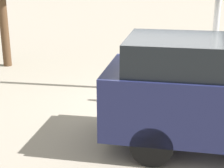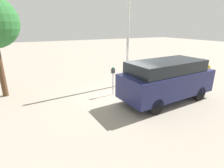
{
  "view_description": "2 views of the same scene",
  "coord_description": "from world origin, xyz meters",
  "px_view_note": "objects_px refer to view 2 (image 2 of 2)",
  "views": [
    {
      "loc": [
        0.66,
        -7.66,
        3.17
      ],
      "look_at": [
        -1.17,
        -0.3,
        0.73
      ],
      "focal_mm": 55.0,
      "sensor_mm": 36.0,
      "label": 1
    },
    {
      "loc": [
        -4.8,
        -7.61,
        3.68
      ],
      "look_at": [
        -1.08,
        -0.42,
        0.98
      ],
      "focal_mm": 28.0,
      "sensor_mm": 36.0,
      "label": 2
    }
  ],
  "objects_px": {
    "parking_meter_far": "(203,63)",
    "parking_meter_near": "(113,74)",
    "lamp_post": "(127,49)",
    "parked_van": "(167,79)",
    "fire_hydrant": "(208,70)"
  },
  "relations": [
    {
      "from": "parking_meter_near",
      "to": "fire_hydrant",
      "type": "xyz_separation_m",
      "value": [
        8.42,
        0.11,
        -0.76
      ]
    },
    {
      "from": "parked_van",
      "to": "fire_hydrant",
      "type": "xyz_separation_m",
      "value": [
        6.4,
        2.07,
        -0.74
      ]
    },
    {
      "from": "parking_meter_far",
      "to": "parking_meter_near",
      "type": "bearing_deg",
      "value": -176.72
    },
    {
      "from": "lamp_post",
      "to": "parked_van",
      "type": "distance_m",
      "value": 3.41
    },
    {
      "from": "parked_van",
      "to": "fire_hydrant",
      "type": "height_order",
      "value": "parked_van"
    },
    {
      "from": "parked_van",
      "to": "fire_hydrant",
      "type": "relative_size",
      "value": 6.1
    },
    {
      "from": "parking_meter_near",
      "to": "parked_van",
      "type": "relative_size",
      "value": 0.32
    },
    {
      "from": "parking_meter_far",
      "to": "fire_hydrant",
      "type": "bearing_deg",
      "value": -2.08
    },
    {
      "from": "parking_meter_far",
      "to": "parked_van",
      "type": "relative_size",
      "value": 0.28
    },
    {
      "from": "parking_meter_near",
      "to": "parked_van",
      "type": "height_order",
      "value": "parked_van"
    },
    {
      "from": "parking_meter_near",
      "to": "fire_hydrant",
      "type": "relative_size",
      "value": 1.94
    },
    {
      "from": "parked_van",
      "to": "parking_meter_near",
      "type": "bearing_deg",
      "value": 132.74
    },
    {
      "from": "lamp_post",
      "to": "fire_hydrant",
      "type": "height_order",
      "value": "lamp_post"
    },
    {
      "from": "parking_meter_near",
      "to": "lamp_post",
      "type": "relative_size",
      "value": 0.23
    },
    {
      "from": "lamp_post",
      "to": "fire_hydrant",
      "type": "relative_size",
      "value": 8.32
    }
  ]
}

